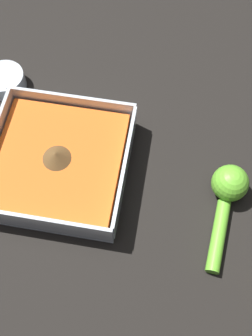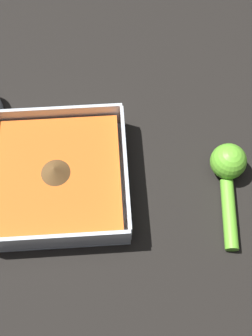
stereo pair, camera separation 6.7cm
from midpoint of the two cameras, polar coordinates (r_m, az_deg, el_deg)
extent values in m
plane|color=black|center=(0.72, -6.67, 0.17)|extent=(4.00, 4.00, 0.00)
cube|color=silver|center=(0.71, -6.71, -0.32)|extent=(0.24, 0.24, 0.01)
cube|color=silver|center=(0.64, -9.28, -8.32)|extent=(0.24, 0.01, 0.06)
cube|color=silver|center=(0.74, -5.01, 8.84)|extent=(0.24, 0.01, 0.06)
cube|color=silver|center=(0.67, 2.69, -0.63)|extent=(0.01, 0.23, 0.06)
cube|color=orange|center=(0.69, -6.90, 0.45)|extent=(0.22, 0.22, 0.04)
cone|color=brown|center=(0.67, -7.14, 1.45)|extent=(0.05, 0.05, 0.02)
cylinder|color=silver|center=(0.82, -14.84, 11.94)|extent=(0.08, 0.08, 0.03)
cylinder|color=brown|center=(0.82, -14.79, 11.80)|extent=(0.07, 0.07, 0.02)
sphere|color=#6BC633|center=(0.70, 17.58, -2.07)|extent=(0.06, 0.06, 0.06)
cylinder|color=#6BC633|center=(0.68, 16.09, -9.73)|extent=(0.04, 0.12, 0.02)
camera|label=1|loc=(0.03, 92.88, -5.97)|focal=42.00mm
camera|label=2|loc=(0.03, -87.12, 5.97)|focal=42.00mm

